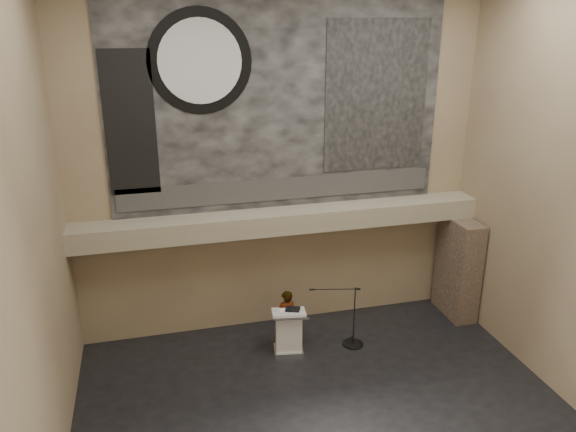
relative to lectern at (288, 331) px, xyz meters
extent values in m
plane|color=black|center=(0.18, -2.46, -0.55)|extent=(10.00, 10.00, 0.00)
cube|color=#876D55|center=(0.18, 1.54, 3.70)|extent=(10.00, 0.02, 8.50)
cube|color=#876D55|center=(0.18, -6.46, 3.70)|extent=(10.00, 0.02, 8.50)
cube|color=#876D55|center=(-4.82, -2.46, 3.70)|extent=(0.02, 8.00, 8.50)
cube|color=#876D55|center=(5.18, -2.46, 3.70)|extent=(0.02, 8.00, 8.50)
cube|color=gray|center=(0.18, 1.14, 2.40)|extent=(10.00, 0.80, 0.50)
cylinder|color=#B2893D|center=(-1.42, 1.09, 2.12)|extent=(0.04, 0.04, 0.06)
cylinder|color=#B2893D|center=(2.08, 1.09, 2.12)|extent=(0.04, 0.04, 0.06)
cube|color=black|center=(0.18, 1.51, 5.15)|extent=(8.00, 0.05, 5.00)
cube|color=#2F2F2F|center=(0.18, 1.47, 3.10)|extent=(7.76, 0.02, 0.55)
cylinder|color=black|center=(-1.62, 1.47, 6.15)|extent=(2.30, 0.02, 2.30)
cylinder|color=silver|center=(-1.62, 1.45, 6.15)|extent=(1.84, 0.02, 1.84)
cube|color=black|center=(2.58, 1.47, 5.25)|extent=(2.60, 0.02, 3.60)
cube|color=black|center=(-3.22, 1.47, 4.85)|extent=(1.10, 0.02, 3.20)
cube|color=#45362A|center=(4.83, 0.69, 0.80)|extent=(0.60, 1.40, 2.70)
cube|color=silver|center=(0.00, 0.00, -0.51)|extent=(0.77, 0.64, 0.08)
cube|color=white|center=(0.00, 0.00, 0.01)|extent=(0.67, 0.52, 0.96)
cube|color=white|center=(0.00, -0.02, 0.52)|extent=(0.86, 0.67, 0.14)
cube|color=black|center=(0.11, 0.01, 0.56)|extent=(0.41, 0.38, 0.04)
cube|color=white|center=(-0.10, 0.00, 0.55)|extent=(0.25, 0.32, 0.00)
imported|color=beige|center=(0.03, 0.32, 0.17)|extent=(0.59, 0.45, 1.45)
cylinder|color=black|center=(1.61, -0.11, -0.54)|extent=(0.52, 0.52, 0.02)
cylinder|color=black|center=(1.61, -0.11, 0.23)|extent=(0.03, 0.03, 1.56)
cylinder|color=black|center=(1.11, 0.00, 0.97)|extent=(1.12, 0.28, 0.02)
camera|label=1|loc=(-2.93, -11.29, 7.10)|focal=35.00mm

